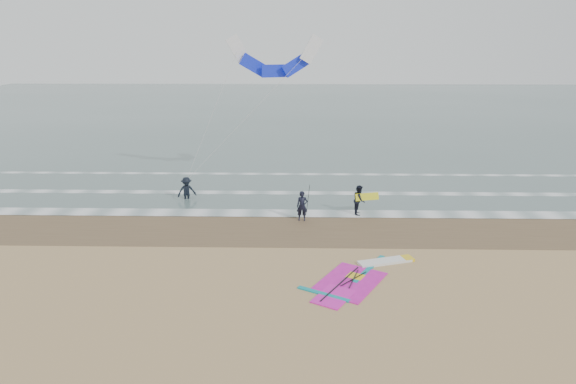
{
  "coord_description": "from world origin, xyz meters",
  "views": [
    {
      "loc": [
        -0.82,
        -18.02,
        9.17
      ],
      "look_at": [
        -1.32,
        5.0,
        2.2
      ],
      "focal_mm": 32.0,
      "sensor_mm": 36.0,
      "label": 1
    }
  ],
  "objects_px": {
    "windsurf_rig": "(361,276)",
    "person_standing": "(302,206)",
    "person_wading": "(186,186)",
    "person_walking": "(359,200)",
    "surf_kite": "(274,60)"
  },
  "relations": [
    {
      "from": "windsurf_rig",
      "to": "person_standing",
      "type": "relative_size",
      "value": 3.18
    },
    {
      "from": "windsurf_rig",
      "to": "person_wading",
      "type": "relative_size",
      "value": 2.94
    },
    {
      "from": "person_walking",
      "to": "person_wading",
      "type": "bearing_deg",
      "value": 84.99
    },
    {
      "from": "windsurf_rig",
      "to": "person_standing",
      "type": "xyz_separation_m",
      "value": [
        -2.31,
        6.55,
        0.75
      ]
    },
    {
      "from": "windsurf_rig",
      "to": "person_standing",
      "type": "bearing_deg",
      "value": 109.41
    },
    {
      "from": "person_standing",
      "to": "person_wading",
      "type": "distance_m",
      "value": 7.59
    },
    {
      "from": "person_walking",
      "to": "surf_kite",
      "type": "xyz_separation_m",
      "value": [
        -4.78,
        5.75,
        7.01
      ]
    },
    {
      "from": "person_standing",
      "to": "person_walking",
      "type": "height_order",
      "value": "person_walking"
    },
    {
      "from": "windsurf_rig",
      "to": "person_wading",
      "type": "distance_m",
      "value": 13.53
    },
    {
      "from": "person_walking",
      "to": "windsurf_rig",
      "type": "bearing_deg",
      "value": -176.97
    },
    {
      "from": "windsurf_rig",
      "to": "person_wading",
      "type": "bearing_deg",
      "value": 132.15
    },
    {
      "from": "person_wading",
      "to": "surf_kite",
      "type": "relative_size",
      "value": 0.21
    },
    {
      "from": "person_standing",
      "to": "person_wading",
      "type": "bearing_deg",
      "value": 154.19
    },
    {
      "from": "windsurf_rig",
      "to": "surf_kite",
      "type": "relative_size",
      "value": 0.61
    },
    {
      "from": "person_wading",
      "to": "surf_kite",
      "type": "bearing_deg",
      "value": 9.81
    }
  ]
}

